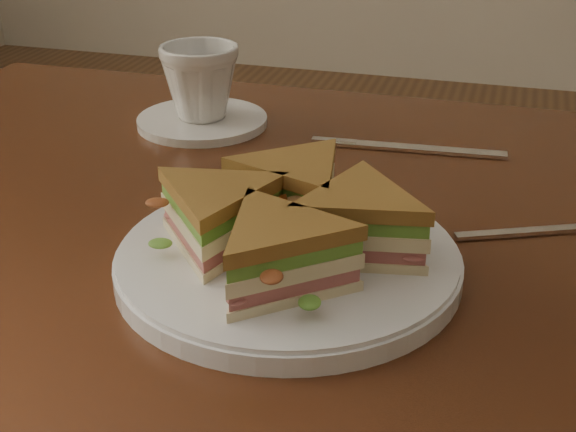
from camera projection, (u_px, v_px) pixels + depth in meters
The scene contains 8 objects.
table at pixel (342, 325), 0.76m from camera, with size 1.20×0.80×0.75m.
plate at pixel (288, 262), 0.65m from camera, with size 0.28×0.28×0.02m, color white.
sandwich_wedges at pixel (288, 222), 0.63m from camera, with size 0.25×0.25×0.06m.
crisps_mound at pixel (288, 226), 0.63m from camera, with size 0.09×0.09×0.05m, color #AF4B16, non-canonical shape.
spoon at pixel (448, 236), 0.70m from camera, with size 0.17×0.09×0.01m.
knife at pixel (401, 148), 0.89m from camera, with size 0.22×0.03×0.00m.
saucer at pixel (202, 121), 0.96m from camera, with size 0.16×0.16×0.01m, color white.
coffee_cup at pixel (200, 82), 0.94m from camera, with size 0.09×0.09×0.09m, color white.
Camera 1 is at (0.13, -0.62, 1.08)m, focal length 50.00 mm.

